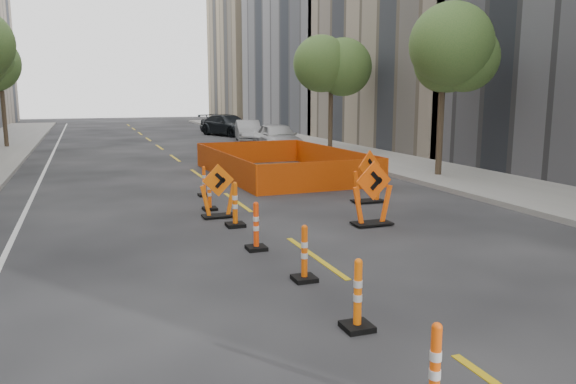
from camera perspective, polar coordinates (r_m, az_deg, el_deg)
name	(u,v)px	position (r m, az deg, el deg)	size (l,w,h in m)	color
ground_plane	(432,339)	(7.89, 14.39, -14.28)	(140.00, 140.00, 0.00)	black
sidewalk_right	(451,175)	(22.42, 16.24, 1.64)	(4.00, 90.00, 0.15)	gray
bld_right_c	(449,29)	(36.65, 16.06, 15.64)	(12.00, 16.00, 14.00)	gray
bld_right_d	(336,13)	(51.16, 4.91, 17.68)	(12.00, 18.00, 20.00)	gray
bld_right_e	(270,51)	(68.04, -1.83, 14.12)	(12.00, 14.00, 16.00)	tan
tree_l_d	(0,69)	(36.16, -27.21, 11.08)	(2.80, 2.80, 5.95)	#382B1E
tree_r_b	(444,56)	(21.89, 15.52, 13.17)	(2.80, 2.80, 5.95)	#382B1E
tree_r_c	(331,67)	(30.61, 4.40, 12.52)	(2.80, 2.80, 5.95)	#382B1E
channelizer_2	(435,370)	(6.03, 14.71, -17.05)	(0.39, 0.39, 0.99)	#EE500A
channelizer_3	(358,294)	(7.81, 7.10, -10.27)	(0.40, 0.40, 1.01)	orange
channelizer_4	(304,253)	(9.68, 1.68, -6.21)	(0.39, 0.39, 0.99)	#E05309
channelizer_5	(256,226)	(11.56, -3.26, -3.47)	(0.40, 0.40, 1.01)	#FF410A
channelizer_6	(235,204)	(13.59, -5.40, -1.25)	(0.43, 0.43, 1.10)	#E15B09
channelizer_7	(209,193)	(15.61, -7.99, -0.08)	(0.38, 0.38, 0.97)	#FF5B0A
channelizer_8	(204,181)	(17.73, -8.53, 1.10)	(0.38, 0.38, 0.95)	#F0500A
chevron_sign_left	(218,191)	(14.62, -7.11, 0.12)	(0.94, 0.56, 1.40)	#F1610A
chevron_sign_center	(373,193)	(13.78, 8.59, -0.13)	(1.06, 0.64, 1.59)	#FF550A
chevron_sign_right	(368,176)	(16.65, 8.18, 1.58)	(1.04, 0.62, 1.56)	#EF520A
safety_fence	(281,162)	(22.06, -0.75, 3.03)	(4.74, 8.06, 1.01)	#E2460B
parked_car_near	(277,137)	(30.78, -1.08, 5.58)	(1.88, 4.67, 1.59)	#B7B7B9
parked_car_mid	(248,131)	(37.44, -4.08, 6.21)	(1.48, 4.25, 1.40)	#9B9CA0
parked_car_far	(228,125)	(42.69, -6.09, 6.77)	(2.21, 5.42, 1.57)	black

